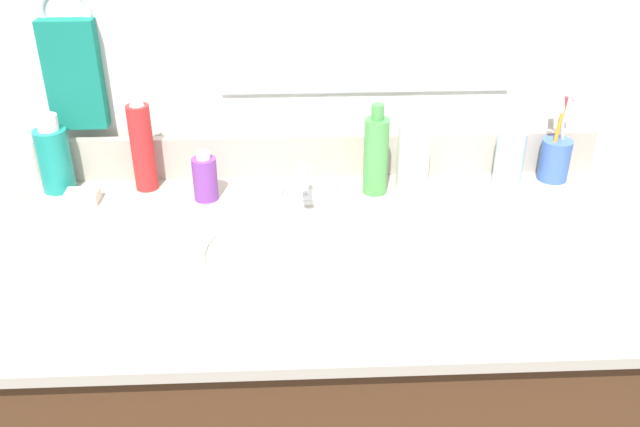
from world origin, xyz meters
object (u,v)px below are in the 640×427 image
Objects in this scene: hand_towel at (74,75)px; soap_bar at (82,197)px; bottle_lotion_white at (413,157)px; faucet at (303,189)px; bottle_toner_green at (376,154)px; bottle_mouthwash_teal at (54,157)px; bottle_cream_purple at (205,178)px; bottle_spray_red at (142,144)px; cup_blue_plastic at (555,157)px; bottle_gel_clear at (510,156)px.

hand_towel is 3.44× the size of soap_bar.
faucet is at bearing -168.46° from bottle_lotion_white.
bottle_toner_green reaches higher than faucet.
hand_towel is 1.37× the size of bottle_mouthwash_teal.
bottle_lotion_white is at bearing 11.54° from faucet.
bottle_mouthwash_teal is 1.60× the size of bottle_cream_purple.
bottle_spray_red is at bearing 176.79° from bottle_lotion_white.
cup_blue_plastic reaches higher than soap_bar.
cup_blue_plastic reaches higher than bottle_cream_purple.
bottle_spray_red is at bearing 157.14° from bottle_cream_purple.
bottle_toner_green is (0.15, 0.04, 0.06)m from faucet.
bottle_toner_green is (0.60, -0.11, -0.14)m from hand_towel.
bottle_toner_green is at bearing -174.01° from bottle_gel_clear.
cup_blue_plastic is at bearing -3.92° from hand_towel.
soap_bar is at bearing -176.80° from bottle_gel_clear.
cup_blue_plastic is at bearing 6.35° from bottle_toner_green.
hand_towel reaches higher than bottle_spray_red.
cup_blue_plastic is (0.85, 0.00, -0.05)m from bottle_spray_red.
bottle_lotion_white is (0.22, 0.05, 0.04)m from faucet.
bottle_gel_clear reaches higher than bottle_cream_purple.
faucet is 0.85× the size of bottle_toner_green.
bottle_cream_purple is at bearing 1.05° from soap_bar.
bottle_cream_purple is at bearing 173.20° from faucet.
bottle_lotion_white is 2.51× the size of soap_bar.
cup_blue_plastic is at bearing 0.01° from bottle_mouthwash_teal.
hand_towel reaches higher than bottle_cream_purple.
bottle_gel_clear is (0.43, 0.07, 0.03)m from faucet.
bottle_gel_clear is at bearing 5.87° from bottle_lotion_white.
faucet is 2.50× the size of soap_bar.
cup_blue_plastic is (0.31, 0.03, -0.02)m from bottle_lotion_white.
bottle_toner_green is 0.39m from cup_blue_plastic.
bottle_cream_purple is at bearing -10.51° from bottle_mouthwash_teal.
hand_towel is at bearing 176.08° from cup_blue_plastic.
hand_towel is 1.17× the size of bottle_toner_green.
bottle_gel_clear is (0.88, -0.08, -0.16)m from hand_towel.
bottle_mouthwash_teal is at bearing 135.19° from soap_bar.
bottle_toner_green is at bearing 2.42° from bottle_cream_purple.
bottle_gel_clear is 0.21m from bottle_lotion_white.
bottle_gel_clear is (0.93, -0.01, -0.01)m from bottle_mouthwash_teal.
faucet is 0.74× the size of bottle_spray_red.
bottle_gel_clear is at bearing -172.67° from cup_blue_plastic.
bottle_lotion_white is (0.08, 0.01, -0.01)m from bottle_toner_green.
bottle_cream_purple is 1.57× the size of soap_bar.
faucet is at bearing -6.80° from bottle_cream_purple.
faucet is at bearing -171.43° from cup_blue_plastic.
bottle_toner_green is 0.08m from bottle_lotion_white.
bottle_cream_purple reaches higher than soap_bar.
bottle_toner_green reaches higher than bottle_gel_clear.
bottle_toner_green is 0.87× the size of bottle_spray_red.
bottle_spray_red is (-0.75, 0.01, 0.04)m from bottle_gel_clear.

